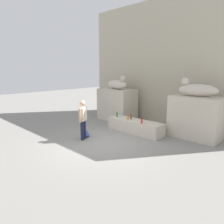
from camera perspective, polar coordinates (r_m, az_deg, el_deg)
The scene contains 13 objects.
ground_plane at distance 8.71m, azimuth -2.71°, elevation -8.36°, with size 40.00×40.00×0.00m, color gray.
facade_wall at distance 11.99m, azimuth 14.68°, elevation 12.56°, with size 10.18×0.60×6.50m, color #BBB299.
pedestal_left at distance 12.39m, azimuth 1.33°, elevation 1.98°, with size 2.08×1.26×1.81m, color beige.
pedestal_right at distance 9.87m, azimuth 21.46°, elevation -1.32°, with size 2.08×1.26×1.81m, color beige.
statue_reclining_left at distance 12.22m, azimuth 1.46°, elevation 7.46°, with size 1.68×0.85×0.78m.
statue_reclining_right at distance 9.69m, azimuth 21.77°, elevation 5.57°, with size 1.68×0.87×0.78m.
ledge_block at distance 10.12m, azimuth 6.16°, elevation -3.81°, with size 2.80×0.78×0.59m, color beige.
skater at distance 9.00m, azimuth -7.76°, elevation -1.68°, with size 0.33×0.50×1.67m.
skateboard at distance 9.79m, azimuth -6.93°, elevation -5.78°, with size 0.78×0.59×0.08m.
bottle_green at distance 10.65m, azimuth 1.32°, elevation -0.69°, with size 0.08×0.08×0.28m.
bottle_brown at distance 10.25m, azimuth 5.08°, elevation -1.30°, with size 0.06×0.06×0.26m.
bottle_orange at distance 10.02m, azimuth 4.27°, elevation -1.52°, with size 0.07×0.07×0.27m.
bottle_red at distance 9.46m, azimuth 7.95°, elevation -2.32°, with size 0.07×0.07×0.30m.
Camera 1 is at (6.02, -5.55, 2.97)m, focal length 34.26 mm.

